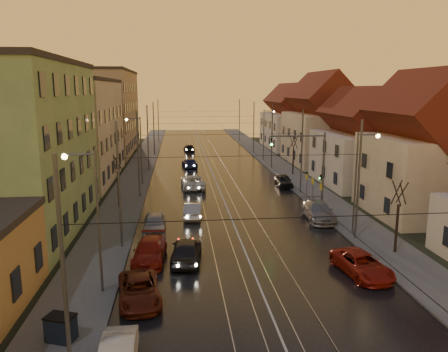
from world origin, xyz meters
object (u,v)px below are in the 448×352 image
object	(u,v)px
parked_right_0	(362,265)
street_lamp_3	(266,130)
driving_car_4	(189,148)
street_lamp_0	(92,209)
driving_car_3	(190,163)
street_lamp_2	(138,144)
traffic_light_mast	(313,160)
driving_car_1	(193,210)
parked_left_3	(154,224)
parked_right_1	(318,211)
parked_left_1	(139,290)
driving_car_0	(186,250)
dumpster	(61,329)
street_lamp_1	(360,173)
parked_right_2	(284,181)
driving_car_2	(193,182)
parked_left_2	(150,251)

from	to	relation	value
parked_right_0	street_lamp_3	bearing A→B (deg)	78.74
street_lamp_3	driving_car_4	xyz separation A→B (m)	(-11.68, 11.48, -4.20)
street_lamp_0	driving_car_3	bearing A→B (deg)	81.03
street_lamp_2	street_lamp_3	bearing A→B (deg)	41.31
traffic_light_mast	driving_car_1	size ratio (longest dim) A/B	1.72
street_lamp_0	parked_left_3	size ratio (longest dim) A/B	1.82
driving_car_1	parked_right_1	xyz separation A→B (m)	(10.77, -1.67, 0.08)
traffic_light_mast	parked_left_1	world-z (taller)	traffic_light_mast
driving_car_4	street_lamp_2	bearing A→B (deg)	69.28
driving_car_4	parked_left_3	distance (m)	45.41
street_lamp_0	parked_left_3	xyz separation A→B (m)	(2.63, 10.24, -4.14)
driving_car_0	dumpster	world-z (taller)	driving_car_0
parked_left_3	street_lamp_1	bearing A→B (deg)	-9.60
parked_right_2	parked_right_1	bearing A→B (deg)	-89.05
driving_car_0	traffic_light_mast	bearing A→B (deg)	-129.93
street_lamp_0	street_lamp_1	world-z (taller)	same
traffic_light_mast	driving_car_0	world-z (taller)	traffic_light_mast
traffic_light_mast	driving_car_1	xyz separation A→B (m)	(-11.31, -2.02, -3.91)
driving_car_2	parked_right_0	xyz separation A→B (m)	(9.41, -24.74, -0.09)
traffic_light_mast	dumpster	distance (m)	27.60
parked_right_2	parked_left_2	bearing A→B (deg)	-122.18
street_lamp_1	driving_car_4	xyz separation A→B (m)	(-11.68, 47.48, -4.20)
driving_car_4	parked_right_2	bearing A→B (deg)	101.38
traffic_light_mast	parked_right_0	size ratio (longest dim) A/B	1.50
dumpster	driving_car_2	bearing A→B (deg)	97.38
parked_left_2	street_lamp_0	bearing A→B (deg)	-117.14
street_lamp_0	parked_right_0	world-z (taller)	street_lamp_0
street_lamp_3	parked_left_1	bearing A→B (deg)	-109.28
driving_car_0	driving_car_3	size ratio (longest dim) A/B	1.01
driving_car_0	driving_car_4	distance (m)	51.39
driving_car_3	parked_right_2	xyz separation A→B (m)	(10.53, -13.62, 0.03)
driving_car_4	traffic_light_mast	bearing A→B (deg)	97.63
driving_car_1	parked_left_2	size ratio (longest dim) A/B	0.86
traffic_light_mast	dumpster	size ratio (longest dim) A/B	6.00
traffic_light_mast	parked_right_2	bearing A→B (deg)	92.38
traffic_light_mast	driving_car_4	world-z (taller)	traffic_light_mast
driving_car_1	parked_right_2	world-z (taller)	parked_right_2
traffic_light_mast	dumpster	bearing A→B (deg)	-130.63
traffic_light_mast	parked_left_3	bearing A→B (deg)	-158.31
street_lamp_3	driving_car_1	bearing A→B (deg)	-112.47
street_lamp_3	traffic_light_mast	world-z (taller)	street_lamp_3
parked_left_1	parked_left_3	world-z (taller)	parked_left_3
traffic_light_mast	driving_car_1	distance (m)	12.13
street_lamp_0	parked_left_1	bearing A→B (deg)	-25.12
parked_left_1	parked_right_0	distance (m)	13.32
driving_car_4	parked_right_0	bearing A→B (deg)	92.06
driving_car_1	dumpster	xyz separation A→B (m)	(-6.48, -18.72, 0.01)
driving_car_3	driving_car_4	world-z (taller)	driving_car_4
driving_car_0	driving_car_1	distance (m)	9.90
traffic_light_mast	parked_left_2	distance (m)	18.92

